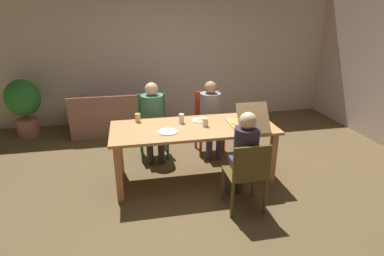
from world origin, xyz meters
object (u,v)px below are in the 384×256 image
(person_0, at_px, (153,115))
(couch, at_px, (120,118))
(drinking_glass_1, at_px, (138,118))
(dining_table, at_px, (193,133))
(chair_2, at_px, (247,173))
(potted_plant, at_px, (24,103))
(person_1, at_px, (211,112))
(plate_0, at_px, (200,120))
(drinking_glass_0, at_px, (205,122))
(plate_1, at_px, (168,132))
(chair_0, at_px, (153,122))
(drinking_glass_2, at_px, (182,119))
(chair_1, at_px, (208,119))
(person_2, at_px, (244,152))
(pizza_box_0, at_px, (246,122))

(person_0, relative_size, couch, 0.70)
(drinking_glass_1, bearing_deg, dining_table, -25.20)
(person_0, height_order, chair_2, person_0)
(drinking_glass_1, xyz_separation_m, potted_plant, (-1.99, 1.84, -0.20))
(couch, bearing_deg, person_0, -66.46)
(chair_2, xyz_separation_m, potted_plant, (-3.14, 3.02, 0.14))
(person_1, height_order, plate_0, person_1)
(drinking_glass_0, height_order, couch, drinking_glass_0)
(chair_2, bearing_deg, drinking_glass_0, 109.16)
(person_0, distance_m, plate_1, 0.92)
(chair_0, xyz_separation_m, plate_0, (0.60, -0.72, 0.23))
(plate_1, bearing_deg, plate_0, 34.86)
(drinking_glass_1, bearing_deg, plate_0, -8.39)
(drinking_glass_1, distance_m, potted_plant, 2.71)
(chair_0, height_order, drinking_glass_0, chair_0)
(person_1, height_order, drinking_glass_2, person_1)
(chair_1, xyz_separation_m, drinking_glass_2, (-0.57, -0.77, 0.31))
(plate_0, height_order, drinking_glass_0, drinking_glass_0)
(person_0, height_order, person_2, person_0)
(dining_table, xyz_separation_m, chair_1, (0.44, 0.93, -0.14))
(dining_table, height_order, couch, couch)
(dining_table, relative_size, chair_2, 2.47)
(pizza_box_0, xyz_separation_m, plate_1, (-1.04, -0.04, -0.05))
(potted_plant, bearing_deg, person_0, -31.95)
(person_0, relative_size, chair_2, 1.38)
(chair_0, relative_size, drinking_glass_1, 8.54)
(drinking_glass_0, bearing_deg, drinking_glass_1, 157.54)
(drinking_glass_2, bearing_deg, person_0, 118.70)
(chair_2, distance_m, plate_1, 1.11)
(dining_table, xyz_separation_m, plate_0, (0.13, 0.21, 0.11))
(plate_0, bearing_deg, drinking_glass_2, -169.75)
(chair_2, distance_m, drinking_glass_2, 1.21)
(plate_1, distance_m, drinking_glass_0, 0.52)
(person_0, height_order, person_1, person_0)
(pizza_box_0, xyz_separation_m, plate_0, (-0.55, 0.30, -0.04))
(plate_1, bearing_deg, person_2, -35.26)
(person_1, relative_size, plate_1, 4.61)
(person_1, height_order, couch, person_1)
(person_1, xyz_separation_m, drinking_glass_0, (-0.29, -0.80, 0.14))
(plate_0, height_order, couch, plate_0)
(person_1, bearing_deg, potted_plant, 156.04)
(person_0, bearing_deg, dining_table, -58.90)
(pizza_box_0, bearing_deg, dining_table, 172.09)
(plate_0, relative_size, plate_1, 0.84)
(plate_1, distance_m, couch, 2.33)
(person_0, bearing_deg, potted_plant, 148.05)
(chair_1, height_order, chair_2, chair_1)
(dining_table, height_order, drinking_glass_2, drinking_glass_2)
(dining_table, xyz_separation_m, drinking_glass_1, (-0.71, 0.33, 0.16))
(plate_1, xyz_separation_m, drinking_glass_1, (-0.35, 0.47, 0.05))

